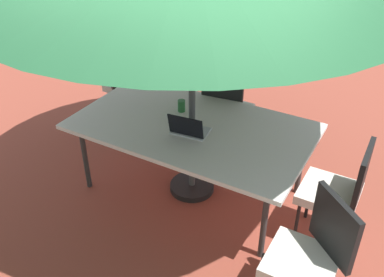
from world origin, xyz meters
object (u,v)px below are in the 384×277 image
(chair_west, at_px, (338,189))
(cup, at_px, (182,106))
(chair_northwest, at_px, (310,254))
(laptop, at_px, (189,129))
(dining_table, at_px, (192,129))
(chair_southeast, at_px, (124,81))
(chair_south, at_px, (226,108))

(chair_west, relative_size, cup, 8.53)
(chair_northwest, xyz_separation_m, laptop, (1.31, -0.64, 0.25))
(dining_table, relative_size, laptop, 6.25)
(chair_southeast, height_order, cup, chair_southeast)
(laptop, bearing_deg, chair_northwest, 147.64)
(dining_table, height_order, cup, cup)
(chair_northwest, relative_size, chair_southeast, 1.00)
(dining_table, xyz_separation_m, chair_northwest, (-1.36, 0.79, -0.16))
(chair_southeast, bearing_deg, chair_northwest, -169.37)
(chair_northwest, bearing_deg, chair_west, 131.78)
(chair_northwest, height_order, cup, chair_northwest)
(dining_table, relative_size, chair_west, 2.20)
(chair_northwest, height_order, laptop, chair_northwest)
(dining_table, distance_m, chair_west, 1.37)
(chair_south, relative_size, chair_west, 1.00)
(chair_west, bearing_deg, chair_southeast, -106.54)
(chair_southeast, relative_size, laptop, 2.84)
(chair_northwest, distance_m, cup, 1.87)
(chair_southeast, distance_m, cup, 1.34)
(chair_south, relative_size, chair_northwest, 1.00)
(chair_southeast, distance_m, chair_west, 2.85)
(chair_northwest, relative_size, chair_west, 1.00)
(chair_southeast, height_order, laptop, chair_southeast)
(chair_west, bearing_deg, dining_table, -91.12)
(laptop, distance_m, cup, 0.42)
(chair_northwest, relative_size, cup, 8.53)
(dining_table, bearing_deg, chair_northwest, 149.86)
(chair_northwest, distance_m, laptop, 1.48)
(dining_table, bearing_deg, cup, -38.89)
(chair_south, xyz_separation_m, chair_northwest, (-1.38, 1.56, 0.00))
(laptop, xyz_separation_m, cup, (0.27, -0.32, 0.01))
(chair_west, height_order, laptop, chair_west)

